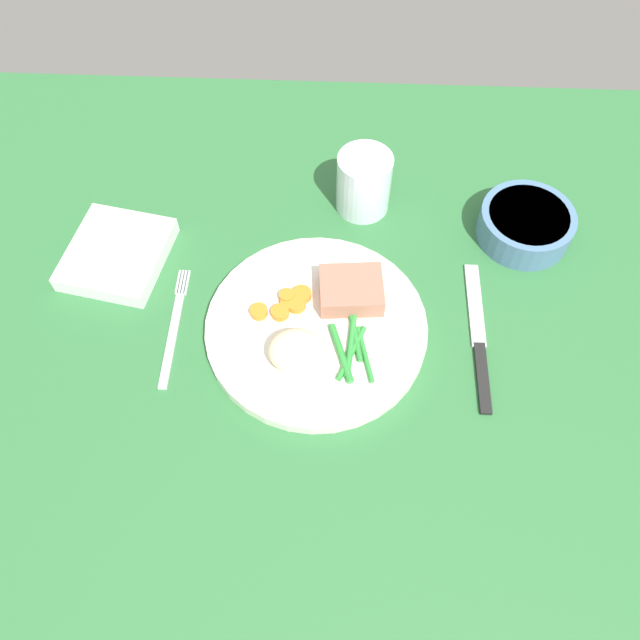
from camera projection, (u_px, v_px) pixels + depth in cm
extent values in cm
cube|color=#2D6B38|center=(317.00, 327.00, 78.01)|extent=(120.00, 90.00, 2.00)
cylinder|color=white|center=(320.00, 328.00, 75.84)|extent=(26.25, 26.25, 1.60)
cube|color=#A86B56|center=(351.00, 290.00, 76.15)|extent=(7.99, 6.84, 2.66)
ellipsoid|color=beige|center=(297.00, 351.00, 71.12)|extent=(6.46, 5.59, 3.76)
cylinder|color=orange|center=(259.00, 310.00, 75.73)|extent=(2.11, 2.11, 0.92)
cylinder|color=orange|center=(296.00, 304.00, 76.15)|extent=(2.32, 2.32, 0.89)
cylinder|color=orange|center=(280.00, 313.00, 75.50)|extent=(2.13, 2.13, 0.89)
cylinder|color=orange|center=(291.00, 302.00, 76.33)|extent=(2.40, 2.40, 0.87)
cylinder|color=orange|center=(287.00, 297.00, 76.62)|extent=(1.84, 1.84, 1.09)
cylinder|color=orange|center=(302.00, 295.00, 76.92)|extent=(2.41, 2.41, 0.84)
cylinder|color=#2D8C38|center=(341.00, 353.00, 72.64)|extent=(3.18, 7.54, 0.85)
cylinder|color=#2D8C38|center=(351.00, 353.00, 72.75)|extent=(3.46, 7.16, 0.66)
cylinder|color=#2D8C38|center=(351.00, 345.00, 73.23)|extent=(1.41, 8.16, 0.76)
cylinder|color=#2D8C38|center=(356.00, 337.00, 73.88)|extent=(1.86, 6.47, 0.70)
cylinder|color=#2D8C38|center=(365.00, 354.00, 72.70)|extent=(2.25, 7.16, 0.60)
cube|color=silver|center=(172.00, 340.00, 75.69)|extent=(1.00, 13.00, 0.40)
cube|color=silver|center=(178.00, 282.00, 80.11)|extent=(0.24, 3.60, 0.40)
cube|color=silver|center=(181.00, 282.00, 80.10)|extent=(0.24, 3.60, 0.40)
cube|color=silver|center=(184.00, 283.00, 80.09)|extent=(0.24, 3.60, 0.40)
cube|color=silver|center=(188.00, 283.00, 80.08)|extent=(0.24, 3.60, 0.40)
cube|color=black|center=(482.00, 378.00, 73.00)|extent=(1.30, 9.00, 0.64)
cube|color=silver|center=(475.00, 305.00, 78.31)|extent=(1.70, 12.00, 0.40)
cylinder|color=silver|center=(364.00, 183.00, 83.68)|extent=(7.18, 7.18, 8.41)
cylinder|color=silver|center=(363.00, 192.00, 85.18)|extent=(6.61, 6.61, 4.87)
cylinder|color=#4C7299|center=(525.00, 225.00, 82.69)|extent=(12.07, 12.07, 4.10)
cylinder|color=beige|center=(527.00, 220.00, 81.91)|extent=(10.26, 10.26, 2.25)
cube|color=white|center=(117.00, 254.00, 81.30)|extent=(13.96, 14.88, 2.26)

